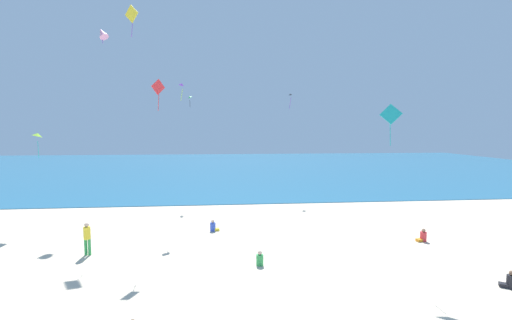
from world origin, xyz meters
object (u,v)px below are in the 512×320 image
Objects in this scene: person_3 at (213,227)px; kite_yellow at (132,14)px; kite_red at (158,88)px; kite_purple at (182,85)px; person_0 at (260,259)px; person_5 at (87,236)px; person_4 at (510,282)px; kite_lime at (38,135)px; person_1 at (423,237)px; kite_black at (290,95)px; kite_pink at (102,33)px; kite_green at (189,97)px; kite_teal at (391,115)px.

person_3 is 0.35× the size of kite_yellow.
kite_red is 1.40× the size of kite_purple.
person_5 reaches higher than person_0.
person_4 is 19.43m from person_5.
kite_lime is at bearing -178.95° from kite_purple.
person_4 is 0.43× the size of kite_red.
kite_red is at bearing 7.85° from person_4.
person_3 is 0.60× the size of kite_purple.
person_1 is 17.26m from kite_red.
person_3 is at bearing -27.66° from kite_yellow.
kite_black is (7.12, 11.33, 9.56)m from person_3.
kite_black is (15.48, 5.58, -3.88)m from kite_pink.
person_5 is 0.99× the size of kite_red.
kite_pink is (-10.76, 11.38, 13.45)m from person_0.
person_0 is 6.12m from person_3.
kite_green is (2.98, 7.32, -4.76)m from kite_yellow.
kite_lime reaches higher than person_0.
kite_yellow reaches higher than kite_teal.
kite_lime is (-5.34, 6.08, 5.12)m from person_5.
kite_lime is at bearing -154.87° from kite_black.
kite_red is (3.49, 1.48, 7.75)m from person_5.
person_5 is 16.26m from kite_teal.
person_0 is 0.97× the size of person_4.
person_0 is 18.87m from kite_green.
person_0 is 18.05m from kite_yellow.
kite_red is 0.82× the size of kite_yellow.
kite_red is at bearing 117.88° from person_5.
kite_teal is at bearing -85.26° from kite_black.
kite_teal is at bearing 28.92° from person_1.
person_5 is 1.16× the size of kite_black.
person_0 is 0.56× the size of kite_pink.
kite_black reaches higher than kite_purple.
kite_black reaches higher than kite_teal.
person_3 is 16.84m from kite_pink.
kite_lime reaches higher than person_5.
person_1 is 1.01× the size of person_4.
kite_pink reaches higher than person_4.
kite_lime is at bearing -135.58° from kite_pink.
person_4 is 0.60× the size of kite_purple.
kite_yellow is (-2.57, 4.90, 5.44)m from kite_red.
person_1 is 0.35× the size of kite_yellow.
person_1 is at bearing -22.06° from kite_purple.
kite_teal reaches higher than person_0.
person_4 is (12.35, -8.89, 0.00)m from person_3.
kite_black is at bearing -79.32° from person_1.
kite_pink reaches higher than kite_purple.
person_0 is 20.64m from kite_pink.
person_1 is 0.51× the size of kite_black.
kite_yellow is at bearing 117.66° from kite_red.
person_4 is 0.44× the size of person_5.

